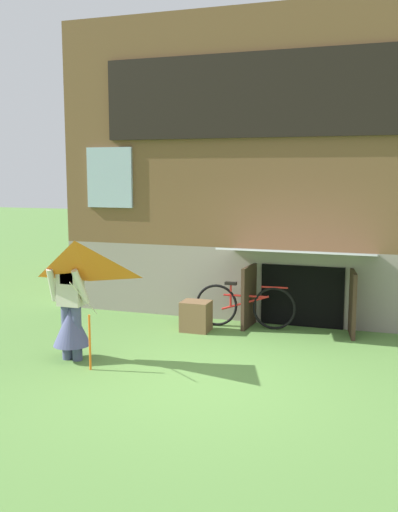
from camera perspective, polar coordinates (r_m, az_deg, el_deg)
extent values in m
plane|color=#56843D|center=(7.53, 0.42, -12.09)|extent=(60.00, 60.00, 0.00)
cube|color=gray|center=(12.71, 8.26, -0.72)|extent=(7.39, 5.30, 1.30)
cube|color=brown|center=(12.57, 8.52, 11.41)|extent=(7.39, 5.30, 4.05)
cube|color=black|center=(10.00, 5.85, 15.51)|extent=(5.47, 0.08, 1.39)
cube|color=#9EB7C6|center=(10.01, 5.88, 15.50)|extent=(5.31, 0.04, 1.27)
cube|color=#9EB7C6|center=(10.87, -8.79, 7.64)|extent=(0.90, 0.06, 1.10)
cube|color=black|center=(10.02, 10.10, -3.92)|extent=(1.40, 0.03, 1.05)
cube|color=#3D2B1E|center=(9.90, 4.98, -3.98)|extent=(0.12, 0.70, 1.05)
cube|color=#3D2B1E|center=(9.66, 14.87, -4.53)|extent=(0.17, 0.70, 1.05)
cube|color=#B2B2B7|center=(9.35, 9.76, 0.38)|extent=(2.43, 1.09, 0.18)
cylinder|color=#474C75|center=(8.40, -12.90, -7.33)|extent=(0.14, 0.14, 0.78)
cylinder|color=#474C75|center=(8.33, -11.94, -7.45)|extent=(0.14, 0.14, 0.78)
cone|color=#474C75|center=(8.33, -12.45, -6.62)|extent=(0.52, 0.52, 0.58)
cube|color=beige|center=(8.21, -12.57, -2.93)|extent=(0.34, 0.20, 0.55)
cylinder|color=beige|center=(8.24, -14.24, -2.75)|extent=(0.17, 0.32, 0.51)
cylinder|color=beige|center=(8.01, -11.58, -2.97)|extent=(0.17, 0.32, 0.51)
cube|color=maroon|center=(8.12, -12.83, -1.45)|extent=(0.20, 0.08, 0.36)
sphere|color=#D8AD8E|center=(8.15, -12.65, -0.30)|extent=(0.21, 0.21, 0.21)
pyramid|color=orange|center=(7.44, -12.07, -2.10)|extent=(1.21, 1.02, 0.66)
cylinder|color=beige|center=(7.85, -11.28, -4.14)|extent=(0.01, 0.69, 0.58)
cylinder|color=orange|center=(7.90, -10.70, -8.36)|extent=(0.03, 0.03, 0.75)
torus|color=black|center=(9.78, 7.41, -5.13)|extent=(0.73, 0.10, 0.72)
torus|color=black|center=(9.94, 1.73, -4.86)|extent=(0.73, 0.10, 0.72)
cylinder|color=red|center=(9.81, 4.56, -3.94)|extent=(0.74, 0.09, 0.04)
cylinder|color=red|center=(9.83, 4.55, -4.62)|extent=(0.81, 0.10, 0.29)
cylinder|color=red|center=(9.85, 3.14, -3.87)|extent=(0.04, 0.04, 0.41)
cube|color=black|center=(9.81, 3.15, -2.71)|extent=(0.20, 0.08, 0.05)
cylinder|color=red|center=(9.71, 7.45, -3.08)|extent=(0.44, 0.06, 0.03)
cube|color=brown|center=(9.65, -0.30, -5.93)|extent=(0.47, 0.40, 0.50)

